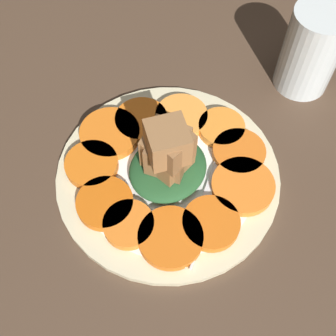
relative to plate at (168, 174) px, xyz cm
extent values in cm
cube|color=#4C3828|center=(0.00, 0.00, -1.52)|extent=(120.00, 120.00, 2.00)
cylinder|color=beige|center=(0.00, 0.00, -0.02)|extent=(28.29, 28.29, 1.00)
cylinder|color=white|center=(0.00, 0.00, 0.03)|extent=(22.64, 22.64, 1.00)
cylinder|color=orange|center=(-2.25, -8.50, 1.19)|extent=(6.79, 6.79, 1.22)
cylinder|color=orange|center=(4.17, -8.47, 1.19)|extent=(7.77, 7.77, 1.22)
cylinder|color=orange|center=(7.84, -5.25, 1.19)|extent=(6.81, 6.81, 1.22)
cylinder|color=orange|center=(9.50, -1.23, 1.19)|extent=(6.17, 6.17, 1.22)
cylinder|color=#F9963A|center=(7.50, 4.01, 1.19)|extent=(7.07, 7.07, 1.22)
cylinder|color=orange|center=(3.52, 7.71, 1.19)|extent=(7.06, 7.06, 1.22)
cylinder|color=orange|center=(-0.77, 9.40, 1.19)|extent=(7.94, 7.94, 1.22)
cylinder|color=orange|center=(-5.68, 7.82, 1.19)|extent=(6.72, 6.72, 1.22)
cylinder|color=#D35E12|center=(-8.43, 2.73, 1.19)|extent=(6.87, 6.87, 1.22)
cylinder|color=orange|center=(-8.58, -1.30, 1.19)|extent=(6.00, 6.00, 1.22)
cylinder|color=orange|center=(-6.66, -6.05, 1.19)|extent=(7.54, 7.54, 1.22)
ellipsoid|color=#235128|center=(0.00, 0.00, 1.59)|extent=(10.23, 9.21, 2.02)
cube|color=olive|center=(0.54, 0.78, 4.98)|extent=(5.82, 5.82, 4.75)
cube|color=olive|center=(-0.45, 0.48, 4.94)|extent=(4.76, 4.76, 4.67)
cube|color=brown|center=(0.35, -0.18, 4.87)|extent=(5.86, 5.86, 4.53)
cube|color=olive|center=(-0.99, -0.75, 9.12)|extent=(6.02, 6.02, 4.34)
cube|color=brown|center=(-0.75, -1.21, 8.41)|extent=(4.06, 4.06, 3.87)
cube|color=silver|center=(3.97, -4.56, 0.78)|extent=(12.50, 5.54, 0.40)
cube|color=silver|center=(-2.82, -7.08, 0.78)|extent=(2.27, 2.71, 0.40)
cube|color=silver|center=(-5.59, -9.18, 0.78)|extent=(4.88, 2.06, 0.40)
cube|color=silver|center=(-5.83, -8.56, 0.78)|extent=(4.88, 2.06, 0.40)
cube|color=silver|center=(-6.06, -7.93, 0.78)|extent=(4.88, 2.06, 0.40)
cube|color=silver|center=(-6.29, -7.31, 0.78)|extent=(4.88, 2.06, 0.40)
cylinder|color=silver|center=(24.88, -4.34, 5.61)|extent=(7.84, 7.84, 12.26)
camera|label=1|loc=(-20.17, -17.17, 46.62)|focal=45.00mm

